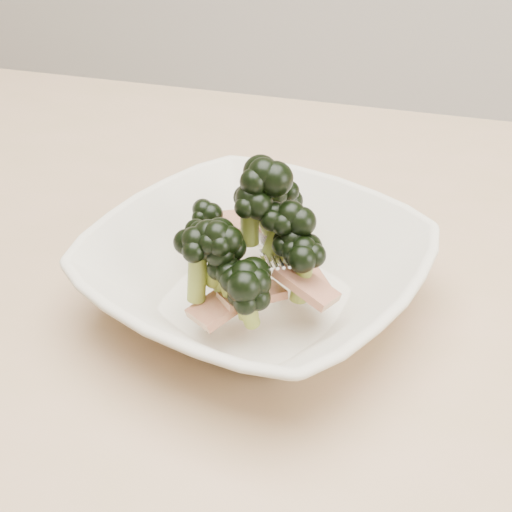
{
  "coord_description": "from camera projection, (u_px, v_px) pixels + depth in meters",
  "views": [
    {
      "loc": [
        0.11,
        -0.5,
        1.13
      ],
      "look_at": [
        -0.01,
        -0.04,
        0.8
      ],
      "focal_mm": 50.0,
      "sensor_mm": 36.0,
      "label": 1
    }
  ],
  "objects": [
    {
      "name": "broccoli_dish",
      "position": [
        256.0,
        268.0,
        0.58
      ],
      "size": [
        0.34,
        0.34,
        0.14
      ],
      "color": "beige",
      "rests_on": "dining_table"
    },
    {
      "name": "dining_table",
      "position": [
        279.0,
        358.0,
        0.69
      ],
      "size": [
        1.2,
        0.8,
        0.75
      ],
      "color": "tan",
      "rests_on": "ground"
    }
  ]
}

